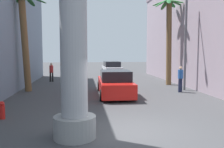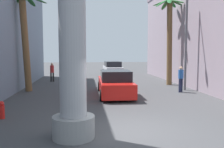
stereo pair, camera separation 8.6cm
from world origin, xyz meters
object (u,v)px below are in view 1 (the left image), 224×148
car_far (112,69)px  pedestrian_mid_right (180,77)px  car_lead (115,84)px  palm_tree_mid_right (169,34)px  pedestrian_far_left (51,71)px  fire_hydrant (2,110)px  street_lamp (181,32)px  palm_tree_mid_left (25,36)px

car_far → pedestrian_mid_right: bearing=-76.1°
car_lead → palm_tree_mid_right: bearing=42.4°
pedestrian_far_left → fire_hydrant: bearing=-92.0°
car_far → street_lamp: bearing=-73.8°
pedestrian_mid_right → fire_hydrant: 11.15m
street_lamp → palm_tree_mid_right: palm_tree_mid_right is taller
palm_tree_mid_right → pedestrian_mid_right: palm_tree_mid_right is taller
car_far → pedestrian_far_left: (-6.11, -5.69, 0.24)m
pedestrian_far_left → pedestrian_mid_right: bearing=-36.7°
fire_hydrant → pedestrian_mid_right: bearing=29.7°
street_lamp → pedestrian_mid_right: (-0.29, -0.83, -3.06)m
pedestrian_far_left → pedestrian_mid_right: size_ratio=0.98×
pedestrian_mid_right → car_lead: bearing=-170.7°
car_far → palm_tree_mid_left: (-7.10, -11.13, 3.00)m
car_lead → pedestrian_far_left: (-4.76, 7.62, 0.27)m
car_lead → pedestrian_mid_right: (4.48, 0.73, 0.30)m
car_far → palm_tree_mid_right: size_ratio=0.64×
palm_tree_mid_right → fire_hydrant: size_ratio=9.54×
palm_tree_mid_left → pedestrian_far_left: 6.18m
street_lamp → fire_hydrant: bearing=-147.5°
car_lead → palm_tree_mid_right: palm_tree_mid_right is taller
pedestrian_mid_right → car_far: bearing=103.9°
palm_tree_mid_right → fire_hydrant: 14.26m
car_far → fire_hydrant: (-6.55, -18.11, -0.38)m
palm_tree_mid_left → car_lead: bearing=-20.8°
car_far → palm_tree_mid_right: palm_tree_mid_right is taller
street_lamp → car_far: 12.68m
pedestrian_far_left → palm_tree_mid_right: bearing=-17.8°
palm_tree_mid_right → pedestrian_mid_right: size_ratio=4.01×
car_lead → fire_hydrant: size_ratio=7.11×
fire_hydrant → palm_tree_mid_right: bearing=42.6°
street_lamp → fire_hydrant: street_lamp is taller
palm_tree_mid_right → pedestrian_far_left: size_ratio=4.11×
pedestrian_far_left → street_lamp: bearing=-32.5°
palm_tree_mid_left → pedestrian_far_left: size_ratio=3.84×
palm_tree_mid_right → pedestrian_mid_right: bearing=-97.0°
street_lamp → pedestrian_mid_right: 3.18m
palm_tree_mid_right → palm_tree_mid_left: 10.94m
palm_tree_mid_right → pedestrian_mid_right: 4.91m
palm_tree_mid_right → car_far: bearing=112.1°
car_far → fire_hydrant: size_ratio=6.09×
palm_tree_mid_left → palm_tree_mid_right: bearing=12.3°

